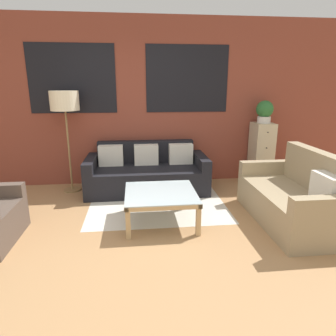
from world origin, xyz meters
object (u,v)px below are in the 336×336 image
couch_dark (147,173)px  drawer_cabinet (261,153)px  floor_lamp (65,104)px  potted_plant (265,111)px  coffee_table (161,196)px  settee_vintage (294,199)px

couch_dark → drawer_cabinet: 2.07m
couch_dark → drawer_cabinet: bearing=5.7°
floor_lamp → potted_plant: size_ratio=4.24×
couch_dark → coffee_table: 1.26m
coffee_table → drawer_cabinet: size_ratio=0.83×
floor_lamp → coffee_table: bearing=-44.7°
couch_dark → coffee_table: (0.12, -1.25, 0.06)m
settee_vintage → floor_lamp: size_ratio=1.00×
coffee_table → floor_lamp: size_ratio=0.55×
settee_vintage → floor_lamp: 3.59m
drawer_cabinet → potted_plant: 0.74m
settee_vintage → coffee_table: 1.70m
coffee_table → floor_lamp: bearing=135.3°
couch_dark → settee_vintage: settee_vintage is taller
coffee_table → potted_plant: potted_plant is taller
drawer_cabinet → potted_plant: size_ratio=2.80×
settee_vintage → potted_plant: bearing=81.8°
couch_dark → potted_plant: bearing=5.7°
couch_dark → potted_plant: 2.28m
settee_vintage → potted_plant: size_ratio=4.22×
drawer_cabinet → potted_plant: potted_plant is taller
couch_dark → settee_vintage: size_ratio=1.21×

